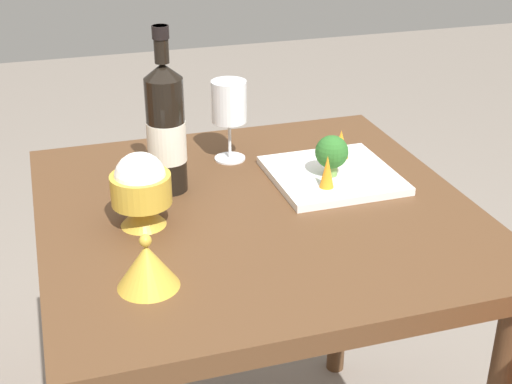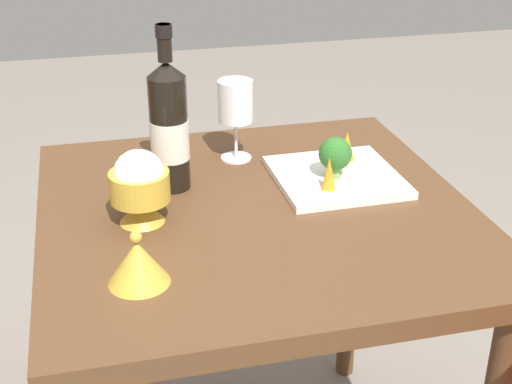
{
  "view_description": "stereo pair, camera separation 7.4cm",
  "coord_description": "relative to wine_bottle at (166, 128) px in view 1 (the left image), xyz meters",
  "views": [
    {
      "loc": [
        -1.19,
        0.37,
        1.4
      ],
      "look_at": [
        0.0,
        0.0,
        0.79
      ],
      "focal_mm": 50.84,
      "sensor_mm": 36.0,
      "label": 1
    },
    {
      "loc": [
        -1.21,
        0.3,
        1.4
      ],
      "look_at": [
        0.0,
        0.0,
        0.79
      ],
      "focal_mm": 50.84,
      "sensor_mm": 36.0,
      "label": 2
    }
  ],
  "objects": [
    {
      "name": "serving_plate",
      "position": [
        -0.05,
        -0.33,
        -0.12
      ],
      "size": [
        0.25,
        0.25,
        0.02
      ],
      "rotation": [
        0.0,
        0.0,
        0.01
      ],
      "color": "white",
      "rests_on": "dining_table"
    },
    {
      "name": "rice_bowl",
      "position": [
        -0.13,
        0.07,
        -0.06
      ],
      "size": [
        0.11,
        0.11,
        0.14
      ],
      "color": "gold",
      "rests_on": "dining_table"
    },
    {
      "name": "carrot_garnish_right",
      "position": [
        0.01,
        -0.38,
        -0.08
      ],
      "size": [
        0.04,
        0.04,
        0.06
      ],
      "color": "orange",
      "rests_on": "serving_plate"
    },
    {
      "name": "wine_bottle",
      "position": [
        0.0,
        0.0,
        0.0
      ],
      "size": [
        0.08,
        0.08,
        0.33
      ],
      "color": "black",
      "rests_on": "dining_table"
    },
    {
      "name": "carrot_garnish_left",
      "position": [
        -0.12,
        -0.29,
        -0.08
      ],
      "size": [
        0.03,
        0.03,
        0.07
      ],
      "color": "orange",
      "rests_on": "serving_plate"
    },
    {
      "name": "rice_bowl_lid",
      "position": [
        -0.34,
        0.1,
        -0.09
      ],
      "size": [
        0.1,
        0.1,
        0.09
      ],
      "color": "gold",
      "rests_on": "dining_table"
    },
    {
      "name": "wine_glass",
      "position": [
        0.11,
        -0.16,
        -0.0
      ],
      "size": [
        0.08,
        0.08,
        0.18
      ],
      "color": "white",
      "rests_on": "dining_table"
    },
    {
      "name": "dining_table",
      "position": [
        -0.12,
        -0.15,
        -0.23
      ],
      "size": [
        0.82,
        0.82,
        0.76
      ],
      "color": "brown",
      "rests_on": "ground_plane"
    },
    {
      "name": "broccoli_floret",
      "position": [
        -0.07,
        -0.32,
        -0.07
      ],
      "size": [
        0.07,
        0.07,
        0.09
      ],
      "color": "#729E4C",
      "rests_on": "serving_plate"
    }
  ]
}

